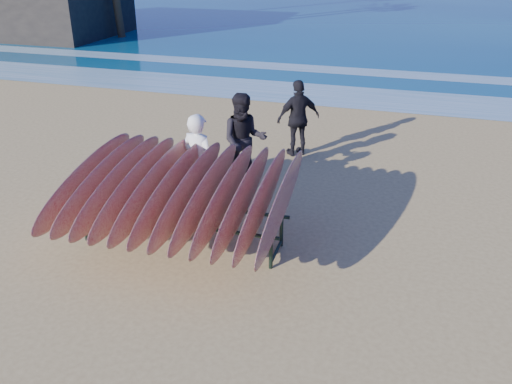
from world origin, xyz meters
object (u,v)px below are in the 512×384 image
at_px(person_white, 199,163).
at_px(surfboard_rack, 180,191).
at_px(person_dark_a, 244,140).
at_px(person_dark_b, 298,118).

bearing_deg(person_white, surfboard_rack, 113.08).
relative_size(person_dark_a, person_dark_b, 1.08).
xyz_separation_m(person_white, person_dark_a, (0.39, 1.23, 0.03)).
distance_m(surfboard_rack, person_white, 1.19).
height_order(surfboard_rack, person_dark_b, person_dark_b).
distance_m(person_white, person_dark_b, 3.23).
height_order(person_white, person_dark_a, person_dark_a).
distance_m(person_dark_a, person_dark_b, 1.93).
relative_size(person_white, person_dark_a, 0.97).
xyz_separation_m(surfboard_rack, person_white, (-0.18, 1.17, -0.03)).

